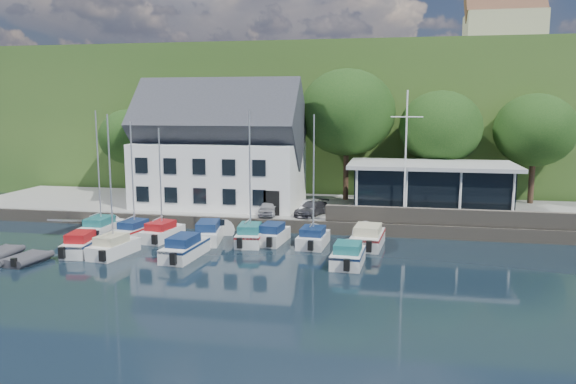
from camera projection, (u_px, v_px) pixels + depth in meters
The scene contains 34 objects.
ground at pixel (250, 274), 32.63m from camera, with size 180.00×180.00×0.00m, color black.
quay at pixel (300, 211), 49.53m from camera, with size 60.00×13.00×1.00m, color gray.
quay_face at pixel (286, 226), 43.22m from camera, with size 60.00×0.30×1.00m, color #635B4F.
hillside at pixel (346, 116), 91.56m from camera, with size 160.00×75.00×16.00m, color #305520.
field_patch at pixel (397, 67), 96.58m from camera, with size 50.00×30.00×0.30m, color olive.
farmhouse at pixel (504, 28), 75.90m from camera, with size 10.40×7.00×8.20m, color #BFB693, non-canonical shape.
harbor_building at pixel (220, 156), 49.12m from camera, with size 14.40×8.20×8.70m, color white, non-canonical shape.
club_pavilion at pixel (431, 188), 45.63m from camera, with size 13.20×7.20×4.10m, color black, non-canonical shape.
seawall at pixel (447, 217), 41.21m from camera, with size 18.00×0.50×1.20m, color #635B4F.
gangway at pixel (77, 229), 44.43m from camera, with size 1.20×6.00×1.40m, color silver, non-canonical shape.
car_silver at pixel (268, 208), 45.08m from camera, with size 1.37×3.41×1.16m, color silver.
car_white at pixel (310, 208), 45.21m from camera, with size 1.18×3.38×1.11m, color silver.
car_dgrey at pixel (311, 208), 44.85m from camera, with size 1.57×3.85×1.12m, color #333338.
car_blue at pixel (368, 207), 44.57m from camera, with size 1.63×4.14×1.42m, color #32579B.
flagpole at pixel (406, 157), 42.05m from camera, with size 2.36×0.20×9.84m, color white, non-canonical shape.
tree_0 at pixel (130, 151), 56.20m from camera, with size 6.11×6.11×8.35m, color black, non-canonical shape.
tree_1 at pixel (175, 140), 55.28m from camera, with size 7.72×7.72×10.55m, color black, non-canonical shape.
tree_3 at pixel (347, 135), 51.52m from camera, with size 8.81×8.81×12.04m, color black, non-canonical shape.
tree_4 at pixel (440, 147), 50.23m from camera, with size 7.34×7.34×10.03m, color black, non-canonical shape.
tree_5 at pixel (534, 149), 49.73m from camera, with size 7.15×7.15×9.77m, color black, non-canonical shape.
boat_r1_0 at pixel (99, 178), 41.83m from camera, with size 1.90×6.06×8.63m, color silver, non-canonical shape.
boat_r1_1 at pixel (133, 183), 40.99m from camera, with size 1.80×5.43×8.22m, color silver, non-canonical shape.
boat_r1_2 at pixel (160, 182), 40.37m from camera, with size 1.87×5.46×8.47m, color silver, non-canonical shape.
boat_r1_3 at pixel (209, 231), 40.54m from camera, with size 1.85×6.37×1.50m, color silver, non-canonical shape.
boat_r1_4 at pixel (250, 182), 39.15m from camera, with size 1.87×5.47×8.89m, color silver, non-canonical shape.
boat_r1_5 at pixel (273, 233), 40.07m from camera, with size 1.76×5.28×1.41m, color silver, non-canonical shape.
boat_r1_6 at pixel (314, 187), 38.62m from camera, with size 1.98×5.14×8.33m, color silver, non-canonical shape.
boat_r1_7 at pixel (368, 235), 38.98m from camera, with size 2.17×6.10×1.55m, color silver, non-canonical shape.
boat_r2_0 at pixel (82, 242), 37.12m from camera, with size 1.72×5.30×1.49m, color silver, non-canonical shape.
boat_r2_1 at pixel (111, 190), 36.03m from camera, with size 1.84×5.33×8.70m, color silver, non-canonical shape.
boat_r2_2 at pixel (185, 246), 36.12m from camera, with size 1.85×6.27×1.51m, color silver, non-canonical shape.
boat_r2_4 at pixel (348, 254), 34.41m from camera, with size 1.99×4.97×1.45m, color silver, non-canonical shape.
dinghy_0 at pixel (2, 251), 36.42m from camera, with size 1.71×2.85×0.67m, color #353439, non-canonical shape.
dinghy_1 at pixel (26, 258), 34.88m from camera, with size 1.82×3.03×0.71m, color #353439, non-canonical shape.
Camera 1 is at (8.10, -30.52, 9.76)m, focal length 35.00 mm.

